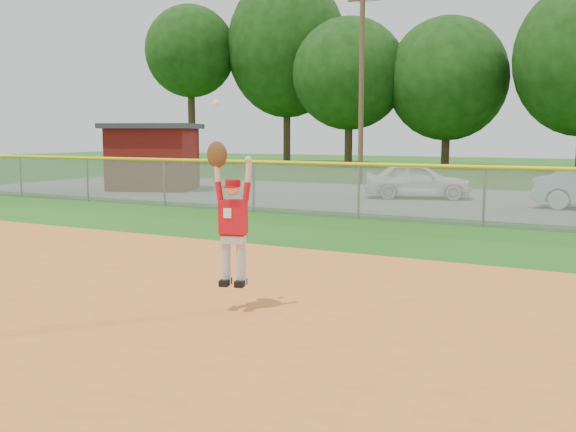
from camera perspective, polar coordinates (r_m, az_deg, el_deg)
The scene contains 7 objects.
ground at distance 7.37m, azimuth 1.62°, elevation -10.95°, with size 120.00×120.00×0.00m, color #1C5112.
parking_strip at distance 22.61m, azimuth 19.85°, elevation 1.03°, with size 44.00×10.00×0.03m, color #65635E.
car_white_a at distance 23.41m, azimuth 11.44°, elevation 3.13°, with size 1.51×3.76×1.28m, color white.
utility_shed at distance 27.03m, azimuth -11.91°, elevation 5.20°, with size 4.41×3.93×2.74m.
outfield_fence at distance 16.63m, azimuth 17.05°, elevation 2.05°, with size 40.06×0.10×1.55m.
power_lines at distance 28.46m, azimuth 24.04°, elevation 11.44°, with size 19.40×0.24×9.00m.
ballplayer at distance 8.21m, azimuth -5.11°, elevation 0.12°, with size 0.61×0.32×2.37m.
Camera 1 is at (3.09, -6.28, 2.30)m, focal length 40.00 mm.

